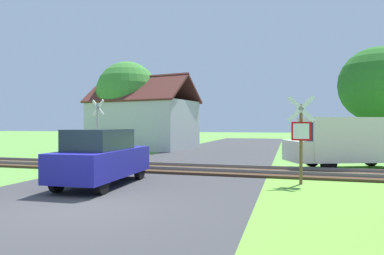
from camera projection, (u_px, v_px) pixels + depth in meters
ground_plane at (77, 208)px, 7.84m from camera, size 160.00×160.00×0.00m
road_asphalt at (118, 192)px, 9.77m from camera, size 7.83×80.00×0.01m
rail_track at (174, 169)px, 14.55m from camera, size 60.00×2.60×0.22m
stop_sign_near at (301, 134)px, 10.97m from camera, size 0.88×0.15×2.87m
crossing_sign_far at (97, 126)px, 17.88m from camera, size 0.85×0.27×3.25m
house at (143, 123)px, 27.39m from camera, size 8.98×6.52×5.85m
tree_left at (127, 92)px, 27.85m from camera, size 4.94×4.94×7.05m
tree_far at (377, 85)px, 24.34m from camera, size 5.32×5.32×7.46m
mail_truck at (347, 140)px, 14.98m from camera, size 5.24×3.49×2.24m
parked_car at (102, 157)px, 10.81m from camera, size 1.80×4.06×1.78m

